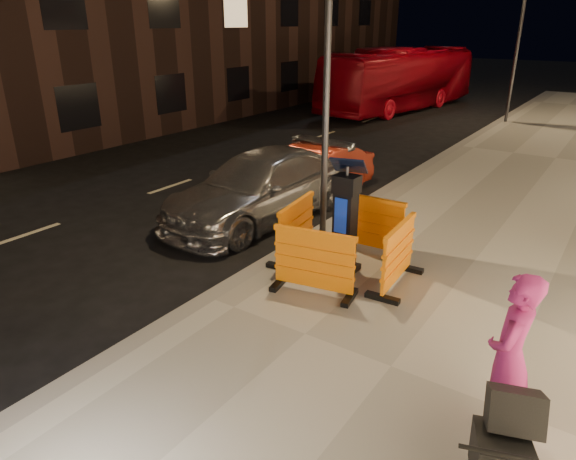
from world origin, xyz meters
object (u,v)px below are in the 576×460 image
Objects in this scene: car_silver at (261,218)px; car_red at (309,198)px; barrier_back at (369,224)px; barrier_kerbside at (296,229)px; man at (509,356)px; stroller at (502,456)px; barrier_front at (314,262)px; barrier_bldgside at (398,255)px; bus_doubledecker at (398,110)px; parking_kiosk at (345,219)px.

car_red is at bearing 90.69° from car_silver.
barrier_back is 1.00× the size of barrier_kerbside.
man is 1.00m from stroller.
barrier_kerbside reaches higher than stroller.
barrier_front is 3.82m from car_silver.
barrier_bldgside is 0.13× the size of bus_doubledecker.
barrier_back is at bearing -34.29° from car_red.
barrier_kerbside is (-0.95, 0.95, 0.00)m from barrier_front.
bus_doubledecker reaches higher than barrier_back.
barrier_bldgside is 4.15m from car_silver.
bus_doubledecker is 22.60m from stroller.
barrier_kerbside is at bearing 174.37° from parking_kiosk.
parking_kiosk is 1.03m from barrier_bldgside.
parking_kiosk reaches higher than stroller.
car_red is (-1.78, 3.28, -0.66)m from barrier_kerbside.
barrier_front is at bearing -35.35° from car_silver.
barrier_back is at bearing 84.37° from parking_kiosk.
bus_doubledecker is at bearing 98.46° from barrier_front.
barrier_back is 1.34m from barrier_bldgside.
car_red is 8.87m from stroller.
car_silver is at bearing 44.48° from barrier_kerbside.
barrier_front is 1.00× the size of barrier_bldgside.
parking_kiosk is 1.03m from barrier_back.
bus_doubledecker is at bearing 104.43° from parking_kiosk.
barrier_back is at bearing -52.63° from barrier_kerbside.
barrier_bldgside is 0.35× the size of car_red.
car_silver is (-2.86, 1.49, -1.07)m from parking_kiosk.
barrier_back is 4.50m from man.
car_red is at bearing 44.60° from barrier_bldgside.
barrier_bldgside is 0.74× the size of man.
car_silver is at bearing 128.94° from barrier_front.
barrier_kerbside is 0.13× the size of bus_doubledecker.
man reaches higher than barrier_kerbside.
barrier_kerbside is 18.06m from bus_doubledecker.
barrier_front is 0.35× the size of car_red.
bus_doubledecker is (-3.43, 15.75, 0.00)m from car_silver.
parking_kiosk is 1.04× the size of man.
man reaches higher than car_red.
barrier_bldgside is 3.97m from stroller.
bus_doubledecker is (-6.29, 16.29, -0.66)m from barrier_back.
man reaches higher than bus_doubledecker.
stroller is (4.21, -3.23, -0.01)m from barrier_kerbside.
car_red is at bearing 112.15° from barrier_front.
parking_kiosk is at bearing 117.09° from stroller.
car_silver is (-2.86, 0.54, -0.66)m from barrier_back.
parking_kiosk is at bearing 86.37° from barrier_bldgside.
barrier_kerbside is 4.65m from man.
barrier_bldgside is at bearing -136.02° from man.
parking_kiosk is at bearing -97.63° from barrier_kerbside.
barrier_kerbside is 0.35× the size of car_red.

